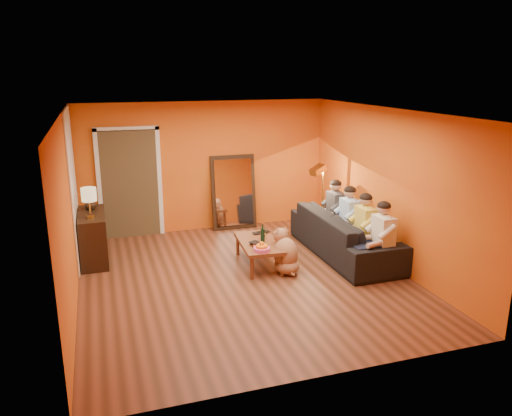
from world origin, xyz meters
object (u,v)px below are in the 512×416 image
object	(u,v)px
person_far_right	(335,212)
sideboard	(93,237)
floor_lamp	(322,204)
wine_bottle	(263,233)
dog	(286,250)
person_far_left	(383,239)
tumbler	(263,236)
person_mid_right	(349,220)
table_lamp	(90,203)
mirror_frame	(233,192)
vase	(90,204)
coffee_table	(259,253)
person_mid_left	(365,229)
sofa	(345,234)
laptop	(262,233)

from	to	relation	value
person_far_right	sideboard	bearing A→B (deg)	174.64
floor_lamp	wine_bottle	distance (m)	1.79
dog	person_far_left	size ratio (longest dim) A/B	0.61
person_far_left	tumbler	distance (m)	1.97
person_mid_right	person_far_right	distance (m)	0.55
sideboard	table_lamp	distance (m)	0.74
mirror_frame	vase	xyz separation A→B (m)	(-2.79, -0.83, 0.20)
coffee_table	person_mid_right	xyz separation A→B (m)	(1.73, 0.10, 0.40)
person_mid_right	tumbler	xyz separation A→B (m)	(-1.61, 0.02, -0.15)
person_mid_left	vase	size ratio (longest dim) A/B	5.73
floor_lamp	tumbler	world-z (taller)	floor_lamp
person_mid_left	person_far_right	xyz separation A→B (m)	(0.00, 1.10, 0.00)
person_far_left	person_mid_right	distance (m)	1.10
dog	person_mid_right	world-z (taller)	person_mid_right
table_lamp	person_mid_right	world-z (taller)	table_lamp
person_far_left	person_far_right	distance (m)	1.65
table_lamp	wine_bottle	bearing A→B (deg)	-16.84
floor_lamp	person_mid_left	size ratio (longest dim) A/B	1.18
sideboard	person_mid_right	distance (m)	4.48
sofa	laptop	bearing A→B (deg)	76.29
floor_lamp	person_mid_left	bearing A→B (deg)	-104.90
sideboard	tumbler	bearing A→B (deg)	-18.89
floor_lamp	person_mid_left	distance (m)	1.35
person_far_right	coffee_table	bearing A→B (deg)	-159.38
person_mid_right	laptop	distance (m)	1.58
person_mid_right	person_far_left	bearing A→B (deg)	-90.00
coffee_table	floor_lamp	xyz separation A→B (m)	(1.57, 0.89, 0.51)
laptop	coffee_table	bearing A→B (deg)	-126.88
coffee_table	laptop	world-z (taller)	laptop
mirror_frame	tumbler	bearing A→B (deg)	-90.97
coffee_table	tumbler	distance (m)	0.30
table_lamp	tumbler	distance (m)	2.90
sofa	laptop	distance (m)	1.47
floor_lamp	sideboard	bearing A→B (deg)	155.75
mirror_frame	coffee_table	size ratio (longest dim) A/B	1.25
person_far_right	tumbler	distance (m)	1.71
sideboard	tumbler	distance (m)	2.91
mirror_frame	tumbler	world-z (taller)	mirror_frame
person_mid_right	coffee_table	bearing A→B (deg)	-176.62
floor_lamp	person_far_right	xyz separation A→B (m)	(0.16, -0.23, -0.11)
table_lamp	coffee_table	bearing A→B (deg)	-16.14
mirror_frame	sideboard	bearing A→B (deg)	-158.84
wine_bottle	sideboard	bearing A→B (deg)	157.49
person_far_right	wine_bottle	distance (m)	1.83
dog	person_mid_left	bearing A→B (deg)	-15.32
vase	person_far_left	bearing A→B (deg)	-27.86
wine_bottle	coffee_table	bearing A→B (deg)	135.00
laptop	dog	bearing A→B (deg)	-89.02
sofa	coffee_table	xyz separation A→B (m)	(-1.60, -0.00, -0.17)
person_mid_left	person_far_right	bearing A→B (deg)	90.00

